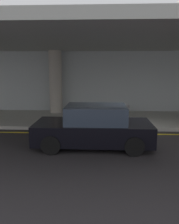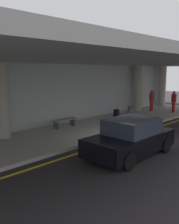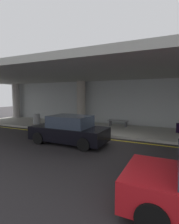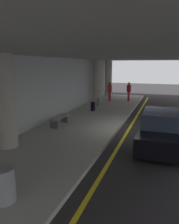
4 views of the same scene
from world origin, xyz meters
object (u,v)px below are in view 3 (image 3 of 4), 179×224
at_px(suitcase_upright_primary, 179,128).
at_px(bench_metal, 118,122).
at_px(car_black, 69,130).
at_px(support_column_far_left, 16,101).
at_px(trash_bin_steel, 37,119).
at_px(support_column_left_mid, 81,102).

distance_m(suitcase_upright_primary, bench_metal, 4.27).
bearing_deg(bench_metal, car_black, -101.54).
bearing_deg(bench_metal, support_column_far_left, 177.54).
relative_size(bench_metal, trash_bin_steel, 1.88).
height_order(suitcase_upright_primary, bench_metal, suitcase_upright_primary).
bearing_deg(support_column_left_mid, car_black, -67.10).
xyz_separation_m(support_column_left_mid, bench_metal, (3.54, -0.50, -1.47)).
xyz_separation_m(support_column_far_left, car_black, (10.46, -5.82, -1.26)).
bearing_deg(bench_metal, trash_bin_steel, -164.41).
bearing_deg(trash_bin_steel, bench_metal, 15.59).
height_order(support_column_far_left, trash_bin_steel, support_column_far_left).
bearing_deg(bench_metal, suitcase_upright_primary, -6.99).
xyz_separation_m(support_column_left_mid, suitcase_upright_primary, (7.78, -1.02, -1.51)).
relative_size(support_column_far_left, suitcase_upright_primary, 4.06).
height_order(support_column_far_left, support_column_left_mid, same).
bearing_deg(support_column_far_left, suitcase_upright_primary, -3.68).
xyz_separation_m(car_black, trash_bin_steel, (-5.50, 3.48, -0.14)).
distance_m(support_column_far_left, suitcase_upright_primary, 15.89).
xyz_separation_m(support_column_left_mid, trash_bin_steel, (-3.04, -2.33, -1.40)).
bearing_deg(support_column_left_mid, bench_metal, -7.96).
xyz_separation_m(support_column_far_left, bench_metal, (11.54, -0.50, -1.47)).
relative_size(car_black, trash_bin_steel, 4.82).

